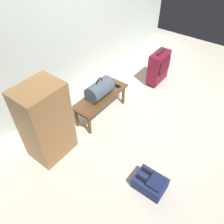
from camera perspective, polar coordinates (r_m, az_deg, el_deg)
ground_plane at (r=3.74m, az=10.25°, el=-1.22°), size 6.60×6.60×0.00m
back_wall at (r=3.83m, az=-10.11°, el=24.69°), size 6.00×0.10×2.80m
bench at (r=3.52m, az=-2.87°, el=3.51°), size 1.00×0.36×0.39m
duffel_bag_slate at (r=3.39m, az=-3.16°, el=5.85°), size 0.44×0.26×0.34m
cell_phone at (r=3.68m, az=1.08°, el=6.78°), size 0.07×0.14×0.01m
suitcase_upright_burgundy at (r=4.35m, az=11.88°, el=11.25°), size 0.47×0.24×0.67m
backpack_navy at (r=2.88m, az=9.81°, el=-17.53°), size 0.28×0.38×0.21m
side_cabinet at (r=2.94m, az=-16.65°, el=-2.59°), size 0.56×0.44×1.10m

